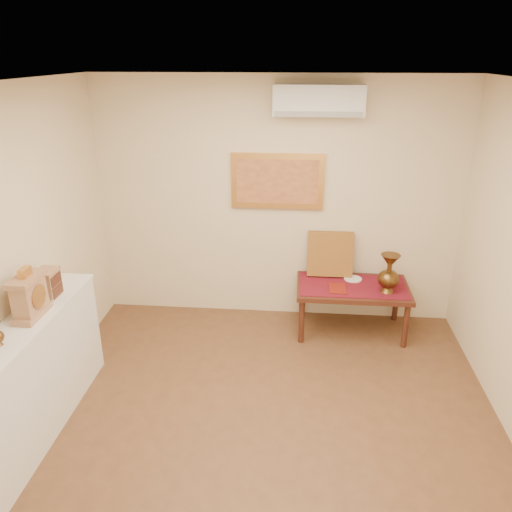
# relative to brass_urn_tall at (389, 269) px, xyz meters

# --- Properties ---
(floor) EXTENTS (4.50, 4.50, 0.00)m
(floor) POSITION_rel_brass_urn_tall_xyz_m (-1.19, -1.76, -0.81)
(floor) COLOR brown
(floor) RESTS_ON ground
(ceiling) EXTENTS (4.50, 4.50, 0.00)m
(ceiling) POSITION_rel_brass_urn_tall_xyz_m (-1.19, -1.76, 1.89)
(ceiling) COLOR white
(ceiling) RESTS_ON ground
(wall_back) EXTENTS (4.00, 0.02, 2.70)m
(wall_back) POSITION_rel_brass_urn_tall_xyz_m (-1.19, 0.49, 0.54)
(wall_back) COLOR beige
(wall_back) RESTS_ON ground
(table_cloth) EXTENTS (1.14, 0.59, 0.01)m
(table_cloth) POSITION_rel_brass_urn_tall_xyz_m (-0.34, 0.12, -0.26)
(table_cloth) COLOR maroon
(table_cloth) RESTS_ON low_table
(brass_urn_tall) EXTENTS (0.22, 0.22, 0.50)m
(brass_urn_tall) POSITION_rel_brass_urn_tall_xyz_m (0.00, 0.00, 0.00)
(brass_urn_tall) COLOR brown
(brass_urn_tall) RESTS_ON table_cloth
(plate) EXTENTS (0.20, 0.20, 0.01)m
(plate) POSITION_rel_brass_urn_tall_xyz_m (-0.33, 0.27, -0.25)
(plate) COLOR silver
(plate) RESTS_ON table_cloth
(menu) EXTENTS (0.18, 0.25, 0.01)m
(menu) POSITION_rel_brass_urn_tall_xyz_m (-0.52, 0.01, -0.25)
(menu) COLOR maroon
(menu) RESTS_ON table_cloth
(cushion) EXTENTS (0.50, 0.20, 0.51)m
(cushion) POSITION_rel_brass_urn_tall_xyz_m (-0.59, 0.38, -0.00)
(cushion) COLOR maroon
(cushion) RESTS_ON table_cloth
(display_ledge) EXTENTS (0.37, 2.02, 0.98)m
(display_ledge) POSITION_rel_brass_urn_tall_xyz_m (-3.02, -1.76, -0.32)
(display_ledge) COLOR silver
(display_ledge) RESTS_ON floor
(mantel_clock) EXTENTS (0.17, 0.36, 0.41)m
(mantel_clock) POSITION_rel_brass_urn_tall_xyz_m (-2.99, -1.56, 0.35)
(mantel_clock) COLOR #AD7C59
(mantel_clock) RESTS_ON display_ledge
(wooden_chest) EXTENTS (0.16, 0.21, 0.24)m
(wooden_chest) POSITION_rel_brass_urn_tall_xyz_m (-3.02, -1.22, 0.29)
(wooden_chest) COLOR #AD7C59
(wooden_chest) RESTS_ON display_ledge
(low_table) EXTENTS (1.20, 0.70, 0.55)m
(low_table) POSITION_rel_brass_urn_tall_xyz_m (-0.34, 0.12, -0.32)
(low_table) COLOR #482115
(low_table) RESTS_ON floor
(painting) EXTENTS (1.00, 0.06, 0.60)m
(painting) POSITION_rel_brass_urn_tall_xyz_m (-1.19, 0.46, 0.79)
(painting) COLOR gold
(painting) RESTS_ON wall_back
(ac_unit) EXTENTS (0.90, 0.25, 0.30)m
(ac_unit) POSITION_rel_brass_urn_tall_xyz_m (-0.79, 0.36, 1.64)
(ac_unit) COLOR silver
(ac_unit) RESTS_ON wall_back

